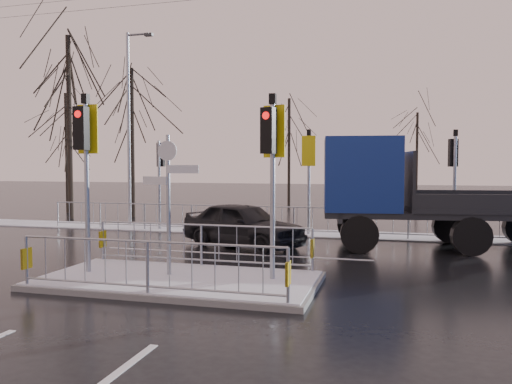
% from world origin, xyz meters
% --- Properties ---
extents(ground, '(120.00, 120.00, 0.00)m').
position_xyz_m(ground, '(0.00, 0.00, 0.00)').
color(ground, black).
rests_on(ground, ground).
extents(snow_verge, '(30.00, 2.00, 0.04)m').
position_xyz_m(snow_verge, '(0.00, 8.60, 0.02)').
color(snow_verge, white).
rests_on(snow_verge, ground).
extents(lane_markings, '(8.00, 11.38, 0.01)m').
position_xyz_m(lane_markings, '(0.00, -0.33, 0.00)').
color(lane_markings, silver).
rests_on(lane_markings, ground).
extents(traffic_island, '(6.00, 3.04, 4.15)m').
position_xyz_m(traffic_island, '(-0.01, 0.01, 0.39)').
color(traffic_island, '#62625D').
rests_on(traffic_island, ground).
extents(far_kerb_fixtures, '(18.00, 0.65, 3.83)m').
position_xyz_m(far_kerb_fixtures, '(0.29, 8.09, 1.02)').
color(far_kerb_fixtures, '#949AA2').
rests_on(far_kerb_fixtures, ground).
extents(car_far_lane, '(4.46, 3.18, 1.41)m').
position_xyz_m(car_far_lane, '(-0.05, 5.09, 0.71)').
color(car_far_lane, black).
rests_on(car_far_lane, ground).
extents(flatbed_truck, '(7.64, 3.66, 3.40)m').
position_xyz_m(flatbed_truck, '(4.53, 6.19, 1.81)').
color(flatbed_truck, black).
rests_on(flatbed_truck, ground).
extents(tree_near_a, '(4.75, 4.75, 8.97)m').
position_xyz_m(tree_near_a, '(-10.50, 11.00, 6.11)').
color(tree_near_a, black).
rests_on(tree_near_a, ground).
extents(tree_near_b, '(4.00, 4.00, 7.55)m').
position_xyz_m(tree_near_b, '(-8.00, 12.50, 5.15)').
color(tree_near_b, black).
rests_on(tree_near_b, ground).
extents(tree_near_c, '(3.50, 3.50, 6.61)m').
position_xyz_m(tree_near_c, '(-12.50, 13.50, 4.50)').
color(tree_near_c, black).
rests_on(tree_near_c, ground).
extents(tree_far_a, '(3.75, 3.75, 7.08)m').
position_xyz_m(tree_far_a, '(-2.00, 22.00, 4.82)').
color(tree_far_a, black).
rests_on(tree_far_a, ground).
extents(tree_far_b, '(3.25, 3.25, 6.14)m').
position_xyz_m(tree_far_b, '(6.00, 24.00, 4.18)').
color(tree_far_b, black).
rests_on(tree_far_b, ground).
extents(street_lamp_left, '(1.25, 0.18, 8.20)m').
position_xyz_m(street_lamp_left, '(-6.43, 9.50, 4.49)').
color(street_lamp_left, '#949AA2').
rests_on(street_lamp_left, ground).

